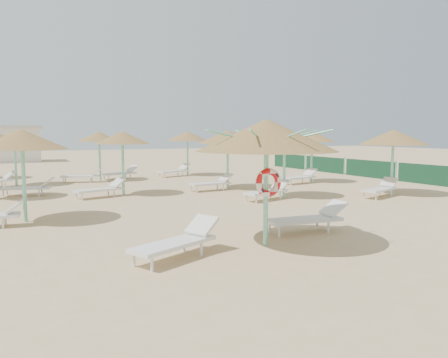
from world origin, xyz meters
name	(u,v)px	position (x,y,z in m)	size (l,w,h in m)	color
ground	(242,243)	(0.00, 0.00, 0.00)	(120.00, 120.00, 0.00)	tan
main_palapa	(266,136)	(0.42, -0.37, 2.50)	(3.21, 3.21, 2.88)	#7CD7B4
lounger_main_a	(178,241)	(-1.75, -0.47, 0.36)	(2.15, 1.43, 0.76)	white
lounger_main_b	(308,218)	(2.10, 0.24, 0.37)	(2.21, 0.86, 0.78)	white
palapa_field	(163,139)	(1.64, 10.46, 2.30)	(19.26, 17.51, 2.72)	#7CD7B4
windbreak_fence	(370,169)	(14.00, 9.96, 0.50)	(0.08, 19.84, 1.10)	#17462F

